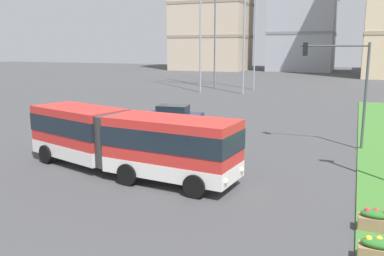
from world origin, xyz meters
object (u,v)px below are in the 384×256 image
(car_navy_sedan, at_px, (174,116))
(flower_planter_3, at_px, (376,220))
(flower_planter_2, at_px, (379,250))
(articulated_bus, at_px, (125,140))
(traffic_light_far_right, at_px, (344,77))

(car_navy_sedan, distance_m, flower_planter_3, 20.70)
(flower_planter_2, distance_m, flower_planter_3, 2.24)
(car_navy_sedan, bearing_deg, articulated_bus, -76.52)
(articulated_bus, xyz_separation_m, flower_planter_2, (11.24, -4.85, -1.23))
(car_navy_sedan, bearing_deg, flower_planter_2, -50.54)
(car_navy_sedan, relative_size, traffic_light_far_right, 0.72)
(car_navy_sedan, xyz_separation_m, flower_planter_2, (14.22, -17.27, -0.33))
(flower_planter_3, bearing_deg, flower_planter_2, -90.00)
(articulated_bus, height_order, flower_planter_2, articulated_bus)
(flower_planter_3, bearing_deg, traffic_light_far_right, 97.83)
(articulated_bus, height_order, traffic_light_far_right, traffic_light_far_right)
(traffic_light_far_right, bearing_deg, articulated_bus, -135.65)
(articulated_bus, bearing_deg, traffic_light_far_right, 44.35)
(flower_planter_3, xyz_separation_m, traffic_light_far_right, (-1.65, 11.98, 3.94))
(articulated_bus, relative_size, traffic_light_far_right, 1.89)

